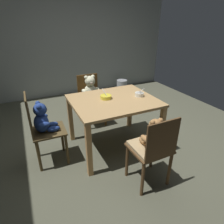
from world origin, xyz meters
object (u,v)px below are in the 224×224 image
Objects in this scene: dining_table at (114,106)px; teddy_chair_far_center at (91,92)px; teddy_chair_near_left at (43,123)px; teddy_chair_near_front at (153,143)px; metal_pail at (122,85)px; porridge_bowl_yellow_center at (106,97)px; porridge_bowl_white_near_right at (139,94)px.

dining_table is 0.85m from teddy_chair_far_center.
dining_table is at bearing -2.00° from teddy_chair_near_left.
teddy_chair_near_left is 1.09× the size of teddy_chair_near_front.
metal_pail is at bearing 134.13° from teddy_chair_far_center.
teddy_chair_far_center is at bearing 42.56° from teddy_chair_near_left.
teddy_chair_near_left reaches higher than teddy_chair_near_front.
porridge_bowl_yellow_center is at bearing 136.81° from dining_table.
metal_pail is (1.28, 2.15, -0.51)m from dining_table.
metal_pail is at bearing 59.31° from dining_table.
dining_table is at bearing 1.83° from teddy_chair_far_center.
teddy_chair_far_center is 5.36× the size of porridge_bowl_yellow_center.
porridge_bowl_yellow_center is at bearing 8.00° from teddy_chair_near_front.
teddy_chair_far_center reaches higher than porridge_bowl_white_near_right.
teddy_chair_far_center is at bearing 2.59° from teddy_chair_near_front.
porridge_bowl_white_near_right is 2.45m from metal_pail.
porridge_bowl_yellow_center reaches higher than dining_table.
porridge_bowl_yellow_center is at bearing 2.72° from teddy_chair_near_left.
porridge_bowl_white_near_right is (0.32, 0.79, 0.22)m from teddy_chair_near_front.
metal_pail is (1.22, 2.98, -0.41)m from teddy_chair_near_front.
teddy_chair_near_front is 0.94m from porridge_bowl_yellow_center.
porridge_bowl_white_near_right is (0.46, -0.12, 0.00)m from porridge_bowl_yellow_center.
metal_pail is at bearing 44.70° from teddy_chair_near_left.
teddy_chair_near_left is at bearing 175.82° from porridge_bowl_white_near_right.
teddy_chair_far_center is 1.00m from porridge_bowl_white_near_right.
teddy_chair_near_left reaches higher than porridge_bowl_yellow_center.
teddy_chair_near_left is (-0.94, 0.05, -0.07)m from dining_table.
teddy_chair_near_front is 0.88m from porridge_bowl_white_near_right.
metal_pail is at bearing 56.82° from porridge_bowl_yellow_center.
teddy_chair_near_left is at bearing 47.64° from teddy_chair_near_front.
porridge_bowl_yellow_center is 1.25× the size of porridge_bowl_white_near_right.
porridge_bowl_white_near_right is at bearing 24.42° from teddy_chair_far_center.
dining_table is 3.98× the size of metal_pail.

